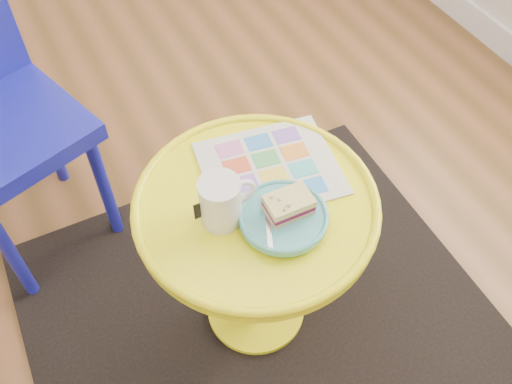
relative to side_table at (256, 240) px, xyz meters
name	(u,v)px	position (x,y,z in m)	size (l,w,h in m)	color
floor	(88,352)	(-0.49, 0.11, -0.39)	(4.00, 4.00, 0.00)	brown
rug	(256,310)	(0.00, 0.00, -0.38)	(1.30, 1.10, 0.01)	black
side_table	(256,240)	(0.00, 0.00, 0.00)	(0.56, 0.56, 0.54)	#FFF415
newspaper	(270,168)	(0.08, 0.07, 0.15)	(0.32, 0.27, 0.01)	silver
mug	(221,200)	(-0.09, 0.00, 0.22)	(0.13, 0.09, 0.12)	white
plate	(283,217)	(0.03, -0.08, 0.17)	(0.20, 0.20, 0.02)	#51ABAB
cake_slice	(289,205)	(0.04, -0.07, 0.20)	(0.10, 0.07, 0.04)	#D3BC8C
fork	(268,220)	(-0.01, -0.07, 0.18)	(0.07, 0.14, 0.00)	silver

